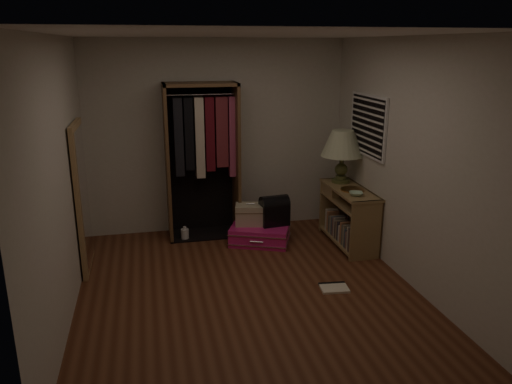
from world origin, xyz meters
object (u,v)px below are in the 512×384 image
(black_bag, at_px, (274,210))
(table_lamp, at_px, (342,144))
(console_bookshelf, at_px, (347,214))
(train_case, at_px, (251,214))
(open_wardrobe, at_px, (203,148))
(white_jug, at_px, (185,234))
(pink_suitcase, at_px, (260,234))
(floor_mirror, at_px, (82,197))

(black_bag, xyz_separation_m, table_lamp, (0.92, 0.02, 0.82))
(black_bag, bearing_deg, console_bookshelf, -22.60)
(train_case, xyz_separation_m, table_lamp, (1.22, -0.06, 0.89))
(open_wardrobe, bearing_deg, table_lamp, -14.16)
(console_bookshelf, bearing_deg, white_jug, 164.76)
(pink_suitcase, height_order, black_bag, black_bag)
(table_lamp, bearing_deg, train_case, 177.30)
(console_bookshelf, xyz_separation_m, floor_mirror, (-3.24, -0.04, 0.45))
(console_bookshelf, height_order, pink_suitcase, console_bookshelf)
(train_case, bearing_deg, floor_mirror, -156.66)
(console_bookshelf, relative_size, black_bag, 2.83)
(console_bookshelf, xyz_separation_m, black_bag, (-0.91, 0.27, 0.04))
(console_bookshelf, xyz_separation_m, table_lamp, (0.00, 0.29, 0.86))
(console_bookshelf, relative_size, white_jug, 6.04)
(train_case, bearing_deg, pink_suitcase, -29.52)
(floor_mirror, distance_m, train_case, 2.12)
(train_case, height_order, black_bag, black_bag)
(black_bag, height_order, white_jug, black_bag)
(table_lamp, bearing_deg, white_jug, 172.42)
(table_lamp, distance_m, white_jug, 2.40)
(black_bag, bearing_deg, table_lamp, -5.01)
(pink_suitcase, relative_size, black_bag, 2.31)
(train_case, relative_size, white_jug, 2.42)
(console_bookshelf, xyz_separation_m, open_wardrobe, (-1.77, 0.73, 0.80))
(floor_mirror, bearing_deg, table_lamp, 5.72)
(open_wardrobe, distance_m, black_bag, 1.24)
(floor_mirror, relative_size, table_lamp, 2.44)
(pink_suitcase, height_order, train_case, train_case)
(pink_suitcase, height_order, white_jug, pink_suitcase)
(table_lamp, xyz_separation_m, white_jug, (-2.07, 0.28, -1.18))
(train_case, xyz_separation_m, black_bag, (0.30, -0.08, 0.07))
(table_lamp, relative_size, white_jug, 3.76)
(train_case, height_order, table_lamp, table_lamp)
(pink_suitcase, bearing_deg, train_case, 159.89)
(floor_mirror, relative_size, train_case, 3.79)
(console_bookshelf, height_order, white_jug, console_bookshelf)
(floor_mirror, relative_size, white_jug, 9.16)
(console_bookshelf, distance_m, open_wardrobe, 2.07)
(train_case, distance_m, table_lamp, 1.51)
(floor_mirror, relative_size, black_bag, 4.30)
(floor_mirror, xyz_separation_m, train_case, (2.03, 0.38, -0.48))
(console_bookshelf, distance_m, train_case, 1.26)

